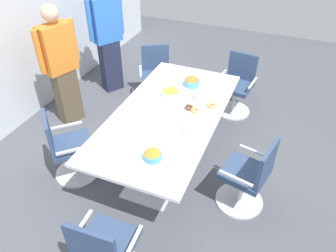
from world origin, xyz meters
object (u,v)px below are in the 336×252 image
Objects in this scene: plate_stack at (192,128)px; snack_bowl_pretzels at (192,82)px; office_chair_1 at (105,252)px; office_chair_2 at (248,178)px; office_chair_4 at (156,79)px; conference_table at (168,121)px; office_chair_3 at (237,88)px; person_standing_1 at (107,36)px; napkin_pile at (156,120)px; person_standing_0 at (61,65)px; office_chair_0 at (68,150)px; snack_bowl_chips_orange at (153,155)px; snack_bowl_chips_yellow at (171,93)px; donut_platter at (199,104)px.

snack_bowl_pretzels is at bearing 19.01° from plate_stack.
office_chair_2 is (1.34, -0.97, 0.00)m from office_chair_1.
plate_stack is at bearing 77.52° from office_chair_1.
office_chair_4 is 4.63× the size of plate_stack.
office_chair_3 is at bearing -19.73° from conference_table.
office_chair_4 is at bearing 116.66° from person_standing_1.
office_chair_4 is at bearing 24.36° from napkin_pile.
person_standing_1 is at bearing -166.64° from person_standing_0.
snack_bowl_pretzels is at bearing 88.70° from office_chair_1.
conference_table is 2.64× the size of office_chair_0.
snack_bowl_chips_orange is (-2.07, -0.89, 0.39)m from office_chair_4.
person_standing_1 is 7.83× the size of snack_bowl_chips_yellow.
snack_bowl_chips_yellow is 1.11× the size of snack_bowl_pretzels.
office_chair_1 reaches higher than snack_bowl_pretzels.
conference_table is 11.33× the size of snack_bowl_pretzels.
donut_platter is at bearing -150.23° from snack_bowl_pretzels.
snack_bowl_chips_yellow is at bearing 72.02° from office_chair_2.
person_standing_1 reaches higher than donut_platter.
office_chair_0 is 4.63× the size of plate_stack.
snack_bowl_chips_yellow reaches higher than plate_stack.
office_chair_1 is at bearing 89.82° from office_chair_3.
person_standing_1 is at bearing 44.79° from napkin_pile.
snack_bowl_chips_orange reaches higher than conference_table.
person_standing_1 is 9.74× the size of snack_bowl_chips_orange.
office_chair_1 is 3.53m from person_standing_1.
person_standing_0 is (0.99, 0.72, 0.50)m from office_chair_0.
office_chair_2 reaches higher than snack_bowl_chips_yellow.
office_chair_1 reaches higher than conference_table.
plate_stack is at bearing -171.94° from donut_platter.
person_standing_0 is at bearing 24.65° from person_standing_1.
office_chair_3 is 3.88× the size of snack_bowl_chips_yellow.
plate_stack is at bearing -87.19° from napkin_pile.
conference_table is 10.24× the size of snack_bowl_chips_yellow.
office_chair_2 is (-0.35, -1.08, -0.22)m from conference_table.
conference_table is 1.71m from office_chair_1.
office_chair_0 reaches higher than napkin_pile.
office_chair_1 reaches higher than snack_bowl_chips_yellow.
office_chair_2 and office_chair_4 have the same top height.
person_standing_0 is 2.02m from donut_platter.
office_chair_1 is 1.00× the size of office_chair_2.
office_chair_4 is (1.98, -0.27, 0.00)m from office_chair_0.
person_standing_0 is at bearing 171.69° from office_chair_0.
person_standing_1 reaches higher than office_chair_1.
office_chair_3 is 5.54× the size of napkin_pile.
napkin_pile is (-0.22, 0.05, 0.15)m from conference_table.
office_chair_4 is 1.49m from person_standing_0.
office_chair_1 is 3.09m from office_chair_4.
snack_bowl_chips_yellow is at bearing 80.23° from donut_platter.
person_standing_0 reaches higher than snack_bowl_chips_orange.
plate_stack is (0.59, -0.20, -0.02)m from snack_bowl_chips_orange.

